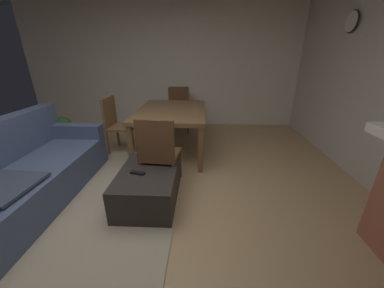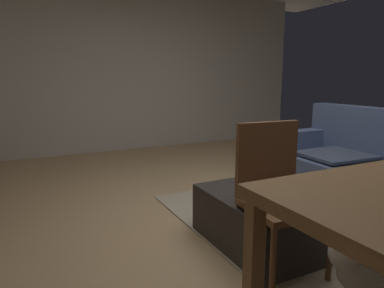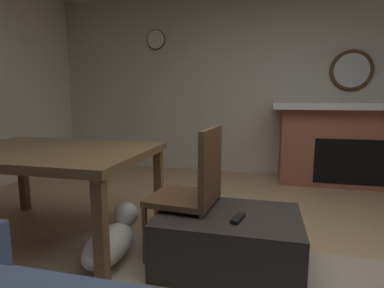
# 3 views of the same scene
# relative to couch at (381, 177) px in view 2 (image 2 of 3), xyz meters

# --- Properties ---
(floor) EXTENTS (8.27, 8.27, 0.00)m
(floor) POSITION_rel_couch_xyz_m (-0.30, -1.18, -0.32)
(floor) COLOR tan
(wall_left) EXTENTS (0.12, 6.34, 2.66)m
(wall_left) POSITION_rel_couch_xyz_m (-3.75, -1.18, 1.01)
(wall_left) COLOR beige
(wall_left) RESTS_ON ground
(area_rug) EXTENTS (2.60, 2.00, 0.01)m
(area_rug) POSITION_rel_couch_xyz_m (0.06, -0.74, -0.31)
(area_rug) COLOR tan
(area_rug) RESTS_ON ground
(couch) EXTENTS (2.10, 0.89, 0.91)m
(couch) POSITION_rel_couch_xyz_m (0.00, 0.00, 0.00)
(couch) COLOR #4C5B7F
(couch) RESTS_ON ground
(ottoman_coffee_table) EXTENTS (0.92, 0.63, 0.38)m
(ottoman_coffee_table) POSITION_rel_couch_xyz_m (0.06, -1.41, -0.13)
(ottoman_coffee_table) COLOR #2D2826
(ottoman_coffee_table) RESTS_ON ground
(tv_remote) EXTENTS (0.09, 0.17, 0.02)m
(tv_remote) POSITION_rel_couch_xyz_m (-0.01, -1.31, 0.07)
(tv_remote) COLOR black
(tv_remote) RESTS_ON ottoman_coffee_table
(dining_chair_west) EXTENTS (0.48, 0.48, 0.93)m
(dining_chair_west) POSITION_rel_couch_xyz_m (0.30, -1.49, 0.20)
(dining_chair_west) COLOR brown
(dining_chair_west) RESTS_ON ground
(small_dog) EXTENTS (0.27, 0.56, 0.34)m
(small_dog) POSITION_rel_couch_xyz_m (0.81, -1.24, -0.13)
(small_dog) COLOR silver
(small_dog) RESTS_ON ground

